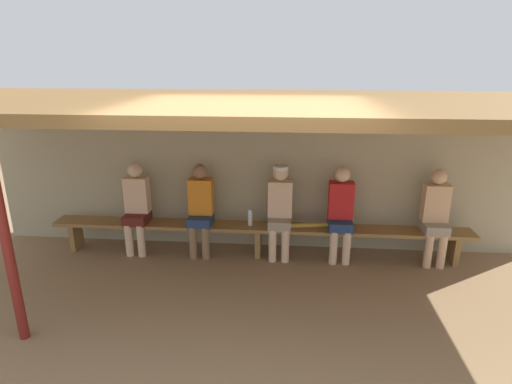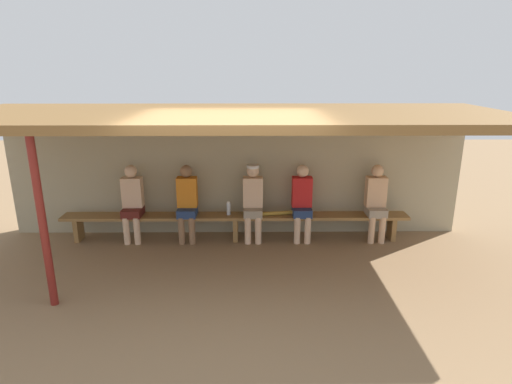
{
  "view_description": "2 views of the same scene",
  "coord_description": "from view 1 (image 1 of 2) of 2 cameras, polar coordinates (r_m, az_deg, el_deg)",
  "views": [
    {
      "loc": [
        0.44,
        -4.03,
        2.78
      ],
      "look_at": [
        -0.02,
        1.41,
        1.01
      ],
      "focal_mm": 29.59,
      "sensor_mm": 36.0,
      "label": 1
    },
    {
      "loc": [
        0.29,
        -5.42,
        2.96
      ],
      "look_at": [
        0.36,
        1.22,
        0.97
      ],
      "focal_mm": 29.84,
      "sensor_mm": 36.0,
      "label": 2
    }
  ],
  "objects": [
    {
      "name": "water_bottle_orange",
      "position": [
        6.04,
        -0.8,
        -3.49
      ],
      "size": [
        0.07,
        0.07,
        0.23
      ],
      "color": "silver",
      "rests_on": "bench"
    },
    {
      "name": "baseball_bat",
      "position": [
        6.04,
        7.86,
        -4.48
      ],
      "size": [
        0.79,
        0.2,
        0.07
      ],
      "primitive_type": "cylinder",
      "rotation": [
        0.0,
        1.57,
        0.17
      ],
      "color": "#B28C33",
      "rests_on": "bench"
    },
    {
      "name": "player_with_sunglasses",
      "position": [
        6.34,
        -15.84,
        -1.62
      ],
      "size": [
        0.34,
        0.42,
        1.34
      ],
      "color": "#591E19",
      "rests_on": "ground"
    },
    {
      "name": "ground_plane",
      "position": [
        4.92,
        -1.2,
        -16.5
      ],
      "size": [
        24.0,
        24.0,
        0.0
      ],
      "primitive_type": "plane",
      "color": "#8C6D4C"
    },
    {
      "name": "dugout_roof",
      "position": [
        4.78,
        -0.49,
        11.7
      ],
      "size": [
        8.0,
        2.8,
        0.12
      ],
      "primitive_type": "cube",
      "color": "brown",
      "rests_on": "back_wall"
    },
    {
      "name": "player_leftmost",
      "position": [
        6.08,
        -7.51,
        -1.92
      ],
      "size": [
        0.34,
        0.42,
        1.34
      ],
      "color": "navy",
      "rests_on": "ground"
    },
    {
      "name": "bench",
      "position": [
        6.09,
        0.3,
        -5.2
      ],
      "size": [
        6.0,
        0.36,
        0.46
      ],
      "color": "olive",
      "rests_on": "ground"
    },
    {
      "name": "player_rightmost",
      "position": [
        5.94,
        3.25,
        -2.09
      ],
      "size": [
        0.34,
        0.42,
        1.34
      ],
      "color": "gray",
      "rests_on": "ground"
    },
    {
      "name": "player_in_white",
      "position": [
        6.27,
        23.1,
        -2.63
      ],
      "size": [
        0.34,
        0.42,
        1.34
      ],
      "color": "gray",
      "rests_on": "ground"
    },
    {
      "name": "support_post",
      "position": [
        4.71,
        -30.74,
        -5.6
      ],
      "size": [
        0.1,
        0.1,
        2.2
      ],
      "primitive_type": "cylinder",
      "color": "maroon",
      "rests_on": "ground"
    },
    {
      "name": "player_near_post",
      "position": [
        5.99,
        11.38,
        -2.44
      ],
      "size": [
        0.34,
        0.42,
        1.34
      ],
      "color": "navy",
      "rests_on": "ground"
    },
    {
      "name": "back_wall",
      "position": [
        6.28,
        0.63,
        2.42
      ],
      "size": [
        8.0,
        0.2,
        2.2
      ],
      "primitive_type": "cube",
      "color": "tan",
      "rests_on": "ground"
    }
  ]
}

